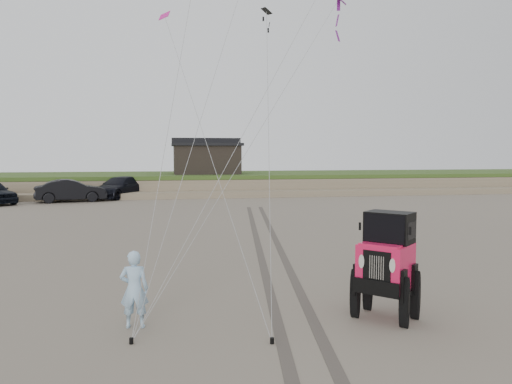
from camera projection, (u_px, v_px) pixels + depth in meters
ground at (256, 325)px, 10.58m from camera, size 160.00×160.00×0.00m
dune_ridge at (185, 183)px, 47.29m from camera, size 160.00×14.25×1.73m
cabin at (206, 158)px, 46.97m from camera, size 6.40×5.40×3.35m
truck_b at (71, 191)px, 37.39m from camera, size 5.36×2.72×1.69m
truck_c at (120, 187)px, 40.61m from camera, size 5.20×6.40×1.74m
jeep at (385, 277)px, 10.93m from camera, size 5.18×5.06×1.89m
man at (134, 289)px, 10.39m from camera, size 0.63×0.44×1.63m
stake_main at (131, 341)px, 9.53m from camera, size 0.08×0.08×0.12m
stake_aux at (272, 341)px, 9.54m from camera, size 0.08×0.08×0.12m
tire_tracks at (270, 250)px, 18.78m from camera, size 5.22×29.74×0.01m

